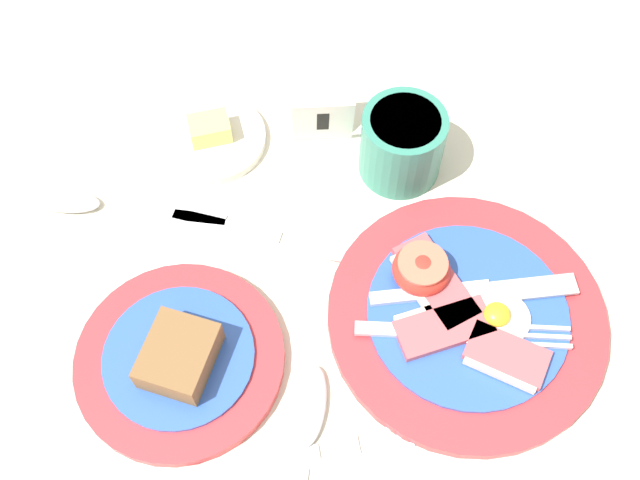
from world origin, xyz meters
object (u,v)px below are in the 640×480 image
at_px(number_card, 322,113).
at_px(fork_on_cloth, 298,455).
at_px(breakfast_plate, 463,313).
at_px(teaspoon_stray, 304,242).
at_px(sugar_cup, 402,143).
at_px(teaspoon_by_saucer, 92,204).
at_px(teaspoon_near_cup, 306,438).
at_px(butter_dish, 211,137).
at_px(bread_plate, 180,358).

relative_size(number_card, fork_on_cloth, 0.40).
bearing_deg(fork_on_cloth, breakfast_plate, 29.93).
bearing_deg(teaspoon_stray, breakfast_plate, -13.06).
relative_size(sugar_cup, fork_on_cloth, 0.43).
bearing_deg(breakfast_plate, sugar_cup, 103.19).
xyz_separation_m(breakfast_plate, teaspoon_by_saucer, (-0.34, 0.13, -0.01)).
distance_m(sugar_cup, teaspoon_near_cup, 0.29).
relative_size(sugar_cup, butter_dish, 0.73).
bearing_deg(teaspoon_near_cup, butter_dish, 25.60).
bearing_deg(sugar_cup, teaspoon_by_saucer, -173.88).
height_order(breakfast_plate, butter_dish, breakfast_plate).
bearing_deg(fork_on_cloth, bread_plate, 131.96).
bearing_deg(teaspoon_by_saucer, fork_on_cloth, 137.34).
xyz_separation_m(number_card, fork_on_cloth, (-0.04, -0.32, -0.04)).
height_order(sugar_cup, teaspoon_stray, sugar_cup).
bearing_deg(fork_on_cloth, teaspoon_near_cup, 53.56).
relative_size(sugar_cup, teaspoon_by_saucer, 0.42).
height_order(breakfast_plate, bread_plate, bread_plate).
relative_size(breakfast_plate, teaspoon_by_saucer, 1.28).
xyz_separation_m(breakfast_plate, fork_on_cloth, (-0.15, -0.11, -0.01)).
bearing_deg(number_card, teaspoon_by_saucer, -161.67).
bearing_deg(teaspoon_by_saucer, teaspoon_stray, 175.63).
relative_size(butter_dish, teaspoon_by_saucer, 0.57).
xyz_separation_m(teaspoon_near_cup, fork_on_cloth, (-0.01, -0.01, -0.00)).
height_order(sugar_cup, fork_on_cloth, sugar_cup).
bearing_deg(bread_plate, number_card, 60.65).
height_order(sugar_cup, teaspoon_near_cup, sugar_cup).
bearing_deg(teaspoon_by_saucer, teaspoon_near_cup, 139.77).
relative_size(butter_dish, teaspoon_near_cup, 0.57).
xyz_separation_m(bread_plate, fork_on_cloth, (0.10, -0.08, -0.01)).
bearing_deg(butter_dish, teaspoon_near_cup, -75.02).
height_order(number_card, teaspoon_near_cup, number_card).
bearing_deg(fork_on_cloth, number_card, 76.24).
height_order(teaspoon_by_saucer, teaspoon_stray, same).
bearing_deg(teaspoon_by_saucer, bread_plate, 129.21).
bearing_deg(teaspoon_near_cup, teaspoon_by_saucer, 50.36).
bearing_deg(breakfast_plate, teaspoon_stray, 148.96).
bearing_deg(bread_plate, teaspoon_stray, 45.45).
relative_size(breakfast_plate, fork_on_cloth, 1.33).
distance_m(butter_dish, teaspoon_near_cup, 0.32).
bearing_deg(butter_dish, sugar_cup, -12.43).
xyz_separation_m(sugar_cup, number_card, (-0.07, 0.04, -0.00)).
bearing_deg(teaspoon_stray, bread_plate, -116.57).
xyz_separation_m(number_card, teaspoon_near_cup, (-0.03, -0.31, -0.03)).
xyz_separation_m(sugar_cup, teaspoon_near_cup, (-0.10, -0.27, -0.03)).
height_order(sugar_cup, butter_dish, sugar_cup).
bearing_deg(teaspoon_near_cup, bread_plate, 66.14).
distance_m(number_card, fork_on_cloth, 0.33).
relative_size(breakfast_plate, number_card, 3.35).
relative_size(butter_dish, fork_on_cloth, 0.59).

